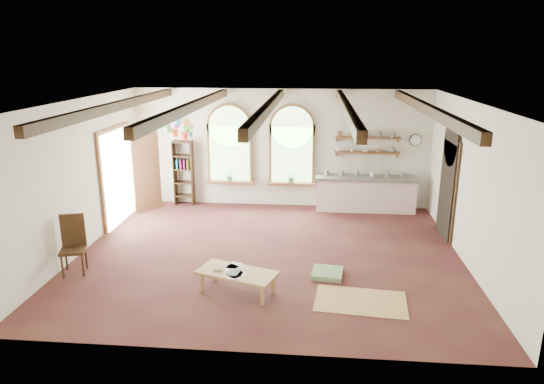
# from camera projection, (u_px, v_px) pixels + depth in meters

# --- Properties ---
(floor) EXTENTS (8.00, 8.00, 0.00)m
(floor) POSITION_uv_depth(u_px,v_px,m) (269.00, 254.00, 10.27)
(floor) COLOR #512921
(floor) RESTS_ON ground
(ceiling_beams) EXTENTS (6.20, 6.80, 0.18)m
(ceiling_beams) POSITION_uv_depth(u_px,v_px,m) (269.00, 107.00, 9.41)
(ceiling_beams) COLOR #351E10
(ceiling_beams) RESTS_ON ceiling
(window_left) EXTENTS (1.30, 0.28, 2.20)m
(window_left) POSITION_uv_depth(u_px,v_px,m) (230.00, 147.00, 13.21)
(window_left) COLOR brown
(window_left) RESTS_ON floor
(window_right) EXTENTS (1.30, 0.28, 2.20)m
(window_right) POSITION_uv_depth(u_px,v_px,m) (292.00, 148.00, 13.07)
(window_right) COLOR brown
(window_right) RESTS_ON floor
(left_doorway) EXTENTS (0.10, 1.90, 2.50)m
(left_doorway) POSITION_uv_depth(u_px,v_px,m) (117.00, 177.00, 12.01)
(left_doorway) COLOR brown
(left_doorway) RESTS_ON floor
(right_doorway) EXTENTS (0.10, 1.30, 2.40)m
(right_doorway) POSITION_uv_depth(u_px,v_px,m) (447.00, 190.00, 11.06)
(right_doorway) COLOR black
(right_doorway) RESTS_ON floor
(kitchen_counter) EXTENTS (2.68, 0.62, 0.94)m
(kitchen_counter) POSITION_uv_depth(u_px,v_px,m) (365.00, 193.00, 13.00)
(kitchen_counter) COLOR #F5D0D8
(kitchen_counter) RESTS_ON floor
(wall_shelf_lower) EXTENTS (1.70, 0.24, 0.04)m
(wall_shelf_lower) POSITION_uv_depth(u_px,v_px,m) (367.00, 153.00, 12.87)
(wall_shelf_lower) COLOR brown
(wall_shelf_lower) RESTS_ON wall_back
(wall_shelf_upper) EXTENTS (1.70, 0.24, 0.04)m
(wall_shelf_upper) POSITION_uv_depth(u_px,v_px,m) (368.00, 138.00, 12.76)
(wall_shelf_upper) COLOR brown
(wall_shelf_upper) RESTS_ON wall_back
(wall_clock) EXTENTS (0.32, 0.04, 0.32)m
(wall_clock) POSITION_uv_depth(u_px,v_px,m) (415.00, 140.00, 12.74)
(wall_clock) COLOR black
(wall_clock) RESTS_ON wall_back
(bookshelf) EXTENTS (0.53, 0.32, 1.80)m
(bookshelf) POSITION_uv_depth(u_px,v_px,m) (184.00, 173.00, 13.43)
(bookshelf) COLOR #351E10
(bookshelf) RESTS_ON floor
(coffee_table) EXTENTS (1.52, 1.05, 0.40)m
(coffee_table) POSITION_uv_depth(u_px,v_px,m) (237.00, 274.00, 8.56)
(coffee_table) COLOR tan
(coffee_table) RESTS_ON floor
(side_chair) EXTENTS (0.56, 0.56, 1.14)m
(side_chair) POSITION_uv_depth(u_px,v_px,m) (74.00, 257.00, 9.33)
(side_chair) COLOR #351E10
(side_chair) RESTS_ON floor
(floor_mat) EXTENTS (1.64, 1.10, 0.02)m
(floor_mat) POSITION_uv_depth(u_px,v_px,m) (361.00, 301.00, 8.32)
(floor_mat) COLOR tan
(floor_mat) RESTS_ON floor
(floor_cushion) EXTENTS (0.63, 0.63, 0.10)m
(floor_cushion) POSITION_uv_depth(u_px,v_px,m) (327.00, 273.00, 9.28)
(floor_cushion) COLOR #6A895E
(floor_cushion) RESTS_ON floor
(water_jug_a) EXTENTS (0.33, 0.33, 0.63)m
(water_jug_a) POSITION_uv_depth(u_px,v_px,m) (396.00, 201.00, 12.99)
(water_jug_a) COLOR #5C8FC6
(water_jug_a) RESTS_ON floor
(water_jug_b) EXTENTS (0.29, 0.29, 0.55)m
(water_jug_b) POSITION_uv_depth(u_px,v_px,m) (403.00, 203.00, 12.98)
(water_jug_b) COLOR #5C8FC6
(water_jug_b) RESTS_ON floor
(balloon_cluster) EXTENTS (0.72, 0.83, 1.14)m
(balloon_cluster) POSITION_uv_depth(u_px,v_px,m) (181.00, 127.00, 12.03)
(balloon_cluster) COLOR silver
(balloon_cluster) RESTS_ON floor
(table_book) EXTENTS (0.17, 0.24, 0.02)m
(table_book) POSITION_uv_depth(u_px,v_px,m) (214.00, 268.00, 8.67)
(table_book) COLOR olive
(table_book) RESTS_ON coffee_table
(tablet) EXTENTS (0.22, 0.29, 0.01)m
(tablet) POSITION_uv_depth(u_px,v_px,m) (234.00, 272.00, 8.51)
(tablet) COLOR black
(tablet) RESTS_ON coffee_table
(potted_plant_left) EXTENTS (0.27, 0.23, 0.30)m
(potted_plant_left) POSITION_uv_depth(u_px,v_px,m) (230.00, 176.00, 13.33)
(potted_plant_left) COLOR #598C4C
(potted_plant_left) RESTS_ON window_left
(potted_plant_right) EXTENTS (0.27, 0.23, 0.30)m
(potted_plant_right) POSITION_uv_depth(u_px,v_px,m) (291.00, 177.00, 13.18)
(potted_plant_right) COLOR #598C4C
(potted_plant_right) RESTS_ON window_right
(shelf_cup_a) EXTENTS (0.12, 0.10, 0.10)m
(shelf_cup_a) POSITION_uv_depth(u_px,v_px,m) (339.00, 150.00, 12.92)
(shelf_cup_a) COLOR white
(shelf_cup_a) RESTS_ON wall_shelf_lower
(shelf_cup_b) EXTENTS (0.10, 0.10, 0.09)m
(shelf_cup_b) POSITION_uv_depth(u_px,v_px,m) (352.00, 150.00, 12.89)
(shelf_cup_b) COLOR beige
(shelf_cup_b) RESTS_ON wall_shelf_lower
(shelf_bowl_a) EXTENTS (0.22, 0.22, 0.05)m
(shelf_bowl_a) POSITION_uv_depth(u_px,v_px,m) (365.00, 151.00, 12.87)
(shelf_bowl_a) COLOR beige
(shelf_bowl_a) RESTS_ON wall_shelf_lower
(shelf_bowl_b) EXTENTS (0.20, 0.20, 0.06)m
(shelf_bowl_b) POSITION_uv_depth(u_px,v_px,m) (379.00, 151.00, 12.83)
(shelf_bowl_b) COLOR #8C664C
(shelf_bowl_b) RESTS_ON wall_shelf_lower
(shelf_vase) EXTENTS (0.18, 0.18, 0.19)m
(shelf_vase) POSITION_uv_depth(u_px,v_px,m) (392.00, 149.00, 12.79)
(shelf_vase) COLOR slate
(shelf_vase) RESTS_ON wall_shelf_lower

